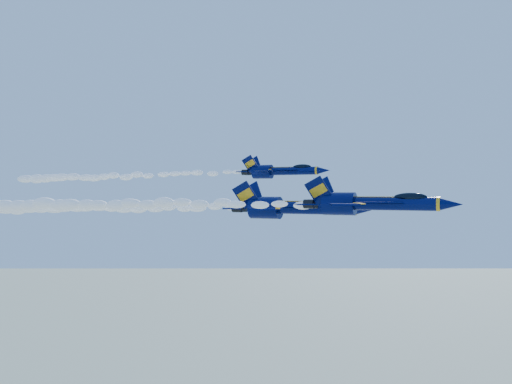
% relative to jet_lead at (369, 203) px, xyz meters
% --- Properties ---
extents(jet_lead, '(16.57, 13.59, 6.16)m').
position_rel_jet_lead_xyz_m(jet_lead, '(0.00, 0.00, 0.00)').
color(jet_lead, '#02093B').
extents(smoke_trail_jet_lead, '(53.22, 2.11, 1.90)m').
position_rel_jet_lead_xyz_m(smoke_trail_jet_lead, '(-33.69, 0.00, -0.46)').
color(smoke_trail_jet_lead, white).
extents(jet_second, '(19.90, 16.32, 7.39)m').
position_rel_jet_lead_xyz_m(jet_second, '(-12.15, 9.12, -0.83)').
color(jet_second, '#02093B').
extents(smoke_trail_jet_second, '(53.22, 2.54, 2.28)m').
position_rel_jet_lead_xyz_m(smoke_trail_jet_second, '(-47.26, 9.12, -1.32)').
color(smoke_trail_jet_second, white).
extents(jet_third, '(14.94, 12.26, 5.55)m').
position_rel_jet_lead_xyz_m(jet_third, '(-18.98, 21.48, 4.66)').
color(jet_third, '#02093B').
extents(smoke_trail_jet_third, '(53.22, 1.90, 1.71)m').
position_rel_jet_lead_xyz_m(smoke_trail_jet_third, '(-51.98, 21.48, 4.22)').
color(smoke_trail_jet_third, white).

